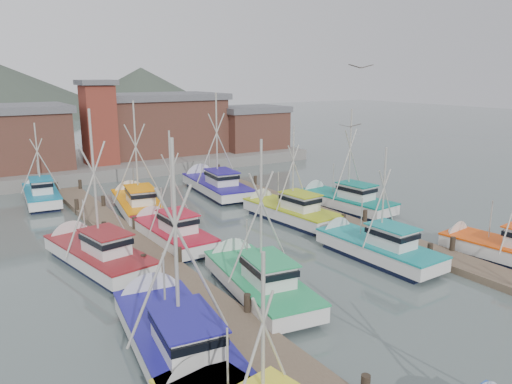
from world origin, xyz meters
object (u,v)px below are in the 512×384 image
lookout_tower (99,122)px  boat_4 (255,279)px  boat_12 (137,203)px  boat_8 (169,232)px

lookout_tower → boat_4: 33.24m
lookout_tower → boat_12: lookout_tower is taller
boat_4 → boat_12: 17.03m
boat_4 → boat_12: size_ratio=0.96×
lookout_tower → boat_4: bearing=-93.8°
lookout_tower → boat_12: (-1.94, -15.78, -4.87)m
boat_4 → boat_8: bearing=101.9°
boat_8 → boat_12: bearing=82.8°
boat_4 → boat_8: 9.20m
boat_8 → boat_12: (0.79, 7.84, 0.01)m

